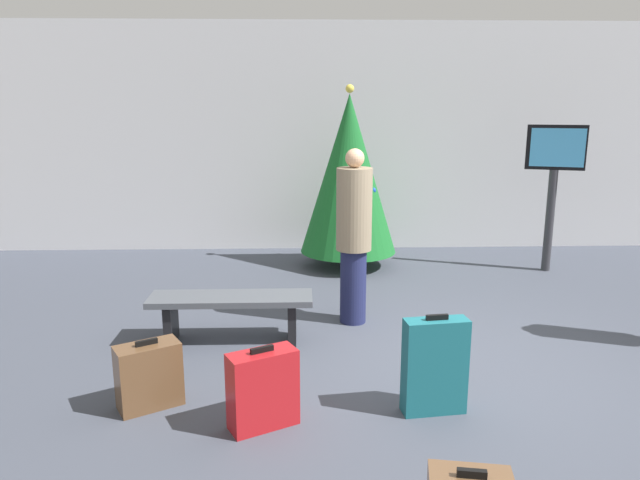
{
  "coord_description": "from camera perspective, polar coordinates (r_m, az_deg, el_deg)",
  "views": [
    {
      "loc": [
        -1.41,
        -4.82,
        2.32
      ],
      "look_at": [
        -1.2,
        1.31,
        0.9
      ],
      "focal_mm": 32.79,
      "sensor_mm": 36.0,
      "label": 1
    }
  ],
  "objects": [
    {
      "name": "ground_plane",
      "position": [
        5.53,
        13.34,
        -12.15
      ],
      "size": [
        16.0,
        16.0,
        0.0
      ],
      "primitive_type": "plane",
      "color": "#424754"
    },
    {
      "name": "back_wall",
      "position": [
        9.65,
        6.59,
        9.84
      ],
      "size": [
        16.0,
        0.2,
        3.6
      ],
      "primitive_type": "cube",
      "color": "silver",
      "rests_on": "ground_plane"
    },
    {
      "name": "holiday_tree",
      "position": [
        8.4,
        2.83,
        6.42
      ],
      "size": [
        1.39,
        1.39,
        2.6
      ],
      "color": "#4C3319",
      "rests_on": "ground_plane"
    },
    {
      "name": "flight_info_kiosk",
      "position": [
        8.77,
        21.87,
        6.18
      ],
      "size": [
        0.76,
        0.33,
        2.06
      ],
      "color": "#333338",
      "rests_on": "ground_plane"
    },
    {
      "name": "waiting_bench",
      "position": [
        5.9,
        -8.66,
        -6.47
      ],
      "size": [
        1.61,
        0.44,
        0.48
      ],
      "color": "#4C5159",
      "rests_on": "ground_plane"
    },
    {
      "name": "traveller_1",
      "position": [
        6.2,
        3.32,
        0.67
      ],
      "size": [
        0.47,
        0.47,
        1.89
      ],
      "color": "#1E234C",
      "rests_on": "ground_plane"
    },
    {
      "name": "suitcase_0",
      "position": [
        4.42,
        -5.6,
        -14.3
      ],
      "size": [
        0.54,
        0.42,
        0.63
      ],
      "color": "#B2191E",
      "rests_on": "ground_plane"
    },
    {
      "name": "suitcase_2",
      "position": [
        4.64,
        11.14,
        -11.98
      ],
      "size": [
        0.5,
        0.23,
        0.79
      ],
      "color": "#19606B",
      "rests_on": "ground_plane"
    },
    {
      "name": "suitcase_3",
      "position": [
        4.86,
        -16.36,
        -12.58
      ],
      "size": [
        0.54,
        0.45,
        0.56
      ],
      "color": "brown",
      "rests_on": "ground_plane"
    }
  ]
}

